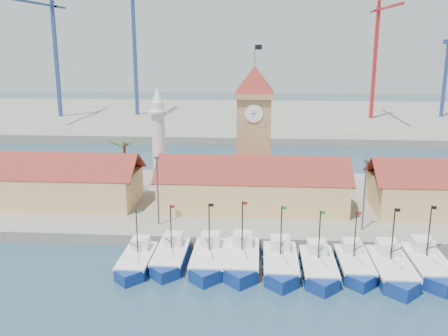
# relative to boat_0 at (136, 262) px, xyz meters

# --- Properties ---
(ground) EXTENTS (400.00, 400.00, 0.00)m
(ground) POSITION_rel_boat_0_xyz_m (12.59, -2.14, -0.71)
(ground) COLOR #1E3B51
(ground) RESTS_ON ground
(quay) EXTENTS (140.00, 32.00, 1.50)m
(quay) POSITION_rel_boat_0_xyz_m (12.59, 21.86, 0.04)
(quay) COLOR gray
(quay) RESTS_ON ground
(terminal) EXTENTS (240.00, 80.00, 2.00)m
(terminal) POSITION_rel_boat_0_xyz_m (12.59, 107.86, 0.29)
(terminal) COLOR gray
(terminal) RESTS_ON ground
(boat_0) EXTENTS (3.33, 9.12, 6.90)m
(boat_0) POSITION_rel_boat_0_xyz_m (0.00, 0.00, 0.00)
(boat_0) COLOR navy
(boat_0) RESTS_ON ground
(boat_1) EXTENTS (3.47, 9.52, 7.20)m
(boat_1) POSITION_rel_boat_0_xyz_m (3.61, 1.24, 0.03)
(boat_1) COLOR navy
(boat_1) RESTS_ON ground
(boat_2) EXTENTS (3.68, 10.07, 7.62)m
(boat_2) POSITION_rel_boat_0_xyz_m (8.00, 0.90, 0.07)
(boat_2) COLOR navy
(boat_2) RESTS_ON ground
(boat_3) EXTENTS (3.81, 10.44, 7.90)m
(boat_3) POSITION_rel_boat_0_xyz_m (11.72, 1.01, 0.10)
(boat_3) COLOR navy
(boat_3) RESTS_ON ground
(boat_4) EXTENTS (3.72, 10.19, 7.71)m
(boat_4) POSITION_rel_boat_0_xyz_m (16.01, 0.27, 0.08)
(boat_4) COLOR navy
(boat_4) RESTS_ON ground
(boat_5) EXTENTS (3.59, 9.84, 7.45)m
(boat_5) POSITION_rel_boat_0_xyz_m (20.11, -0.28, 0.06)
(boat_5) COLOR navy
(boat_5) RESTS_ON ground
(boat_6) EXTENTS (3.44, 9.42, 7.13)m
(boat_6) POSITION_rel_boat_0_xyz_m (24.11, 0.69, 0.02)
(boat_6) COLOR navy
(boat_6) RESTS_ON ground
(boat_7) EXTENTS (3.84, 10.53, 7.97)m
(boat_7) POSITION_rel_boat_0_xyz_m (27.88, -0.33, 0.11)
(boat_7) COLOR navy
(boat_7) RESTS_ON ground
(boat_8) EXTENTS (3.82, 10.47, 7.92)m
(boat_8) POSITION_rel_boat_0_xyz_m (32.05, 0.89, 0.11)
(boat_8) COLOR navy
(boat_8) RESTS_ON ground
(hall_left) EXTENTS (31.20, 10.13, 7.61)m
(hall_left) POSITION_rel_boat_0_xyz_m (-19.41, 17.86, 3.27)
(hall_left) COLOR #DCB479
(hall_left) RESTS_ON quay
(hall_center) EXTENTS (27.04, 10.13, 7.61)m
(hall_center) POSITION_rel_boat_0_xyz_m (12.59, 17.86, 3.27)
(hall_center) COLOR #DCB479
(hall_center) RESTS_ON quay
(clock_tower) EXTENTS (5.80, 5.80, 22.70)m
(clock_tower) POSITION_rel_boat_0_xyz_m (12.59, 23.86, 11.25)
(clock_tower) COLOR tan
(clock_tower) RESTS_ON quay
(minaret) EXTENTS (3.00, 3.00, 16.30)m
(minaret) POSITION_rel_boat_0_xyz_m (-2.41, 25.86, 9.02)
(minaret) COLOR silver
(minaret) RESTS_ON quay
(palm_tree) EXTENTS (5.60, 5.03, 8.39)m
(palm_tree) POSITION_rel_boat_0_xyz_m (-7.41, 23.86, 5.53)
(palm_tree) COLOR brown
(palm_tree) RESTS_ON quay
(lamp_posts) EXTENTS (80.70, 0.25, 9.03)m
(lamp_posts) POSITION_rel_boat_0_xyz_m (13.09, 9.86, 5.76)
(lamp_posts) COLOR #3F3F44
(lamp_posts) RESTS_ON quay
(crane_blue_far) EXTENTS (1.00, 37.96, 40.83)m
(crane_blue_far) POSITION_rel_boat_0_xyz_m (-48.37, 97.58, 24.36)
(crane_blue_far) COLOR navy
(crane_blue_far) RESTS_ON terminal
(crane_blue_near) EXTENTS (1.00, 31.31, 44.32)m
(crane_blue_near) POSITION_rel_boat_0_xyz_m (-25.61, 104.70, 25.76)
(crane_blue_near) COLOR navy
(crane_blue_near) RESTS_ON terminal
(crane_red_right) EXTENTS (1.00, 35.71, 39.47)m
(crane_red_right) POSITION_rel_boat_0_xyz_m (47.11, 100.90, 23.42)
(crane_red_right) COLOR #B21B20
(crane_red_right) RESTS_ON terminal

